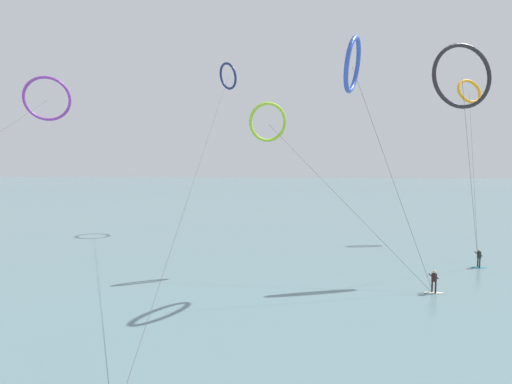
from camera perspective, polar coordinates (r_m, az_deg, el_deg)
The scene contains 9 objects.
sea_water at distance 112.82m, azimuth 3.72°, elevation -0.38°, with size 400.00×200.00×0.08m, color slate.
surfer_teal at distance 42.19m, azimuth 28.81°, elevation -8.31°, with size 1.40×0.62×1.70m.
surfer_ivory at distance 33.02m, azimuth 23.71°, elevation -11.63°, with size 1.40×0.73×1.70m.
kite_violet at distance 54.77m, azimuth -27.29°, elevation 11.55°, with size 5.36×34.95×19.54m.
kite_navy at distance 59.26m, azimuth -3.97°, elevation 15.90°, with size 4.27×45.91×23.38m.
kite_amber at distance 58.03m, azimuth 27.78°, elevation 12.38°, with size 6.87×16.88×19.89m.
kite_cobalt at distance 32.19m, azimuth 13.41°, elevation 16.97°, with size 7.12×4.22×18.88m.
kite_charcoal at distance 39.14m, azimuth 26.96°, elevation 14.31°, with size 5.58×2.90×19.53m.
kite_lime at distance 36.01m, azimuth 1.72°, elevation 9.77°, with size 14.24×6.86×14.85m.
Camera 1 is at (2.37, -5.74, 9.84)m, focal length 28.48 mm.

